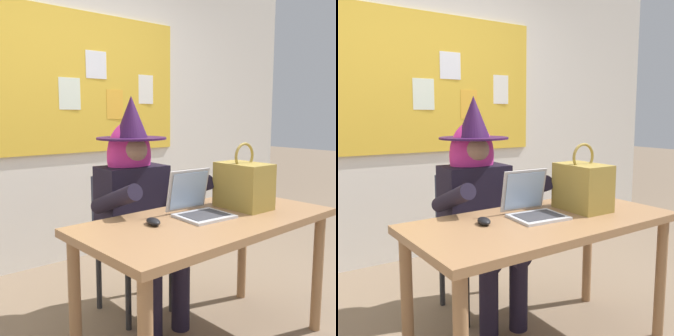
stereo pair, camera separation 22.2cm
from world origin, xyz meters
The scene contains 7 objects.
wall_back_bulletin centered at (0.00, 1.73, 1.37)m, with size 5.84×1.95×2.71m.
desk_main centered at (0.08, -0.03, 0.65)m, with size 1.43×0.73×0.74m.
chair_at_desk centered at (0.02, 0.67, 0.49)m, with size 0.43×0.43×0.89m.
person_costumed centered at (0.02, 0.54, 0.77)m, with size 0.61×0.69×1.39m.
laptop centered at (0.06, 0.04, 0.80)m, with size 0.28×0.29×0.24m.
computer_mouse centered at (-0.23, 0.04, 0.76)m, with size 0.06×0.10×0.03m, color black.
handbag centered at (0.38, 0.00, 0.88)m, with size 0.20×0.30×0.38m.
Camera 2 is at (-1.14, -1.57, 1.28)m, focal length 41.55 mm.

